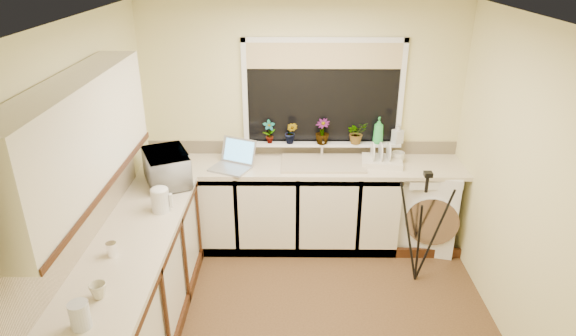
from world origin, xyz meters
The scene contains 34 objects.
floor centered at (0.00, 0.00, 0.00)m, with size 3.20×3.20×0.00m, color brown.
ceiling centered at (0.00, 0.00, 2.45)m, with size 3.20×3.20×0.00m, color white.
wall_back centered at (0.00, 1.50, 1.23)m, with size 3.20×3.20×0.00m, color beige.
wall_front centered at (0.00, -1.50, 1.23)m, with size 3.20×3.20×0.00m, color beige.
wall_left centered at (-1.60, 0.00, 1.23)m, with size 3.00×3.00×0.00m, color beige.
wall_right centered at (1.60, 0.00, 1.23)m, with size 3.00×3.00×0.00m, color beige.
base_cabinet_back centered at (-0.33, 1.20, 0.43)m, with size 2.55×0.60×0.86m, color silver.
base_cabinet_left centered at (-1.30, -0.30, 0.43)m, with size 0.54×2.40×0.86m, color silver.
worktop_back centered at (0.00, 1.20, 0.88)m, with size 3.20×0.60×0.04m, color beige.
worktop_left centered at (-1.30, -0.30, 0.88)m, with size 0.60×2.40×0.04m, color beige.
upper_cabinet centered at (-1.44, -0.45, 1.80)m, with size 0.28×1.90×0.70m, color silver.
splashback_left centered at (-1.59, -0.30, 1.12)m, with size 0.02×2.40×0.45m, color beige.
splashback_back centered at (0.00, 1.49, 0.97)m, with size 3.20×0.02×0.14m, color beige.
window_glass centered at (0.20, 1.49, 1.55)m, with size 1.50×0.02×1.00m, color black.
window_blind centered at (0.20, 1.46, 1.92)m, with size 1.50×0.02×0.25m, color tan.
windowsill centered at (0.20, 1.43, 1.04)m, with size 1.60×0.14×0.03m, color white.
sink centered at (0.20, 1.20, 0.91)m, with size 0.82×0.46×0.03m, color tan.
faucet centered at (0.20, 1.38, 1.02)m, with size 0.03×0.03×0.24m, color silver.
washing_machine centered at (1.27, 1.22, 0.44)m, with size 0.62×0.60×0.87m, color white.
laptop centered at (-0.68, 1.14, 0.97)m, with size 0.48×0.48×0.26m.
kettle centered at (-1.18, 0.24, 1.00)m, with size 0.15×0.15×0.19m, color silver.
dish_rack centered at (0.79, 1.21, 0.93)m, with size 0.39×0.30×0.06m, color beige.
tripod centered at (1.06, 0.55, 0.56)m, with size 0.55×0.55×1.11m, color black, non-canonical shape.
glass_jug centered at (-1.30, -1.12, 0.98)m, with size 0.11×0.11×0.17m, color #B8BCC3.
steel_jar centered at (-1.36, -0.40, 0.95)m, with size 0.07×0.07×0.10m, color white.
microwave centered at (-1.24, 0.78, 1.05)m, with size 0.53×0.36×0.29m, color silver.
plant_a centered at (-0.34, 1.40, 1.17)m, with size 0.13×0.09×0.24m, color #999999.
plant_b centered at (-0.12, 1.39, 1.17)m, with size 0.13×0.10×0.23m, color #999999.
plant_c centered at (0.20, 1.39, 1.18)m, with size 0.14×0.14×0.26m, color #999999.
plant_d centered at (0.55, 1.40, 1.16)m, with size 0.20×0.18×0.23m, color #999999.
soap_bottle_green centered at (0.77, 1.41, 1.19)m, with size 0.11×0.11×0.27m, color green.
soap_bottle_clear centered at (0.97, 1.42, 1.15)m, with size 0.09×0.09×0.20m, color #999999.
cup_back centered at (0.96, 1.26, 0.95)m, with size 0.14×0.14×0.11m, color beige.
cup_left centered at (-1.29, -0.86, 0.95)m, with size 0.11×0.11×0.10m, color beige.
Camera 1 is at (-0.11, -3.31, 2.87)m, focal length 30.89 mm.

